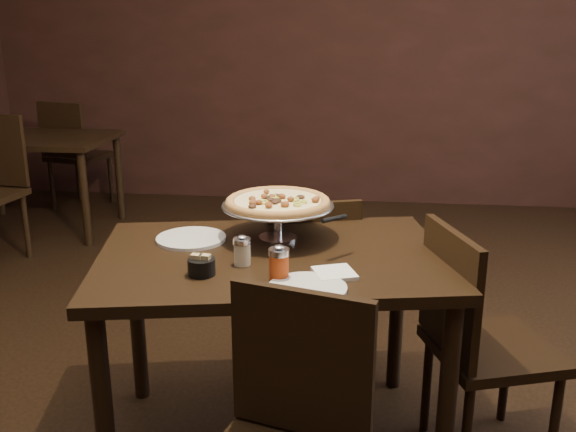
# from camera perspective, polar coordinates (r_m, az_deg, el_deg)

# --- Properties ---
(room) EXTENTS (6.04, 7.04, 2.84)m
(room) POSITION_cam_1_polar(r_m,az_deg,el_deg) (2.17, 0.97, 12.88)
(room) COLOR black
(room) RESTS_ON ground
(dining_table) EXTENTS (1.36, 1.04, 0.77)m
(dining_table) POSITION_cam_1_polar(r_m,az_deg,el_deg) (2.31, -1.39, -5.72)
(dining_table) COLOR black
(dining_table) RESTS_ON ground
(background_table) EXTENTS (1.16, 0.78, 0.73)m
(background_table) POSITION_cam_1_polar(r_m,az_deg,el_deg) (5.24, -21.69, 5.57)
(background_table) COLOR black
(background_table) RESTS_ON ground
(pizza_stand) EXTENTS (0.42, 0.42, 0.17)m
(pizza_stand) POSITION_cam_1_polar(r_m,az_deg,el_deg) (2.39, -0.92, 1.20)
(pizza_stand) COLOR silver
(pizza_stand) RESTS_ON dining_table
(parmesan_shaker) EXTENTS (0.06, 0.06, 0.11)m
(parmesan_shaker) POSITION_cam_1_polar(r_m,az_deg,el_deg) (2.16, -4.10, -3.10)
(parmesan_shaker) COLOR beige
(parmesan_shaker) RESTS_ON dining_table
(pepper_flake_shaker) EXTENTS (0.07, 0.07, 0.12)m
(pepper_flake_shaker) POSITION_cam_1_polar(r_m,az_deg,el_deg) (2.03, -0.81, -4.22)
(pepper_flake_shaker) COLOR #972C0D
(pepper_flake_shaker) RESTS_ON dining_table
(packet_caddy) EXTENTS (0.09, 0.09, 0.07)m
(packet_caddy) POSITION_cam_1_polar(r_m,az_deg,el_deg) (2.10, -7.71, -4.43)
(packet_caddy) COLOR black
(packet_caddy) RESTS_ON dining_table
(napkin_stack) EXTENTS (0.16, 0.16, 0.01)m
(napkin_stack) POSITION_cam_1_polar(r_m,az_deg,el_deg) (2.09, 4.15, -5.10)
(napkin_stack) COLOR white
(napkin_stack) RESTS_ON dining_table
(plate_left) EXTENTS (0.26, 0.26, 0.01)m
(plate_left) POSITION_cam_1_polar(r_m,az_deg,el_deg) (2.44, -8.61, -1.99)
(plate_left) COLOR silver
(plate_left) RESTS_ON dining_table
(plate_near) EXTENTS (0.24, 0.24, 0.01)m
(plate_near) POSITION_cam_1_polar(r_m,az_deg,el_deg) (1.97, 1.74, -6.43)
(plate_near) COLOR silver
(plate_near) RESTS_ON dining_table
(serving_spatula) EXTENTS (0.14, 0.14, 0.02)m
(serving_spatula) POSITION_cam_1_polar(r_m,az_deg,el_deg) (2.21, 4.11, -0.29)
(serving_spatula) COLOR silver
(serving_spatula) RESTS_ON pizza_stand
(chair_far) EXTENTS (0.50, 0.50, 0.85)m
(chair_far) POSITION_cam_1_polar(r_m,az_deg,el_deg) (2.85, 1.82, -5.65)
(chair_far) COLOR black
(chair_far) RESTS_ON ground
(chair_side) EXTENTS (0.52, 0.52, 0.88)m
(chair_side) POSITION_cam_1_polar(r_m,az_deg,el_deg) (2.41, 16.39, -10.23)
(chair_side) COLOR black
(chair_side) RESTS_ON ground
(bg_chair_far) EXTENTS (0.52, 0.52, 0.92)m
(bg_chair_far) POSITION_cam_1_polar(r_m,az_deg,el_deg) (5.76, -18.56, 5.53)
(bg_chair_far) COLOR black
(bg_chair_far) RESTS_ON ground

